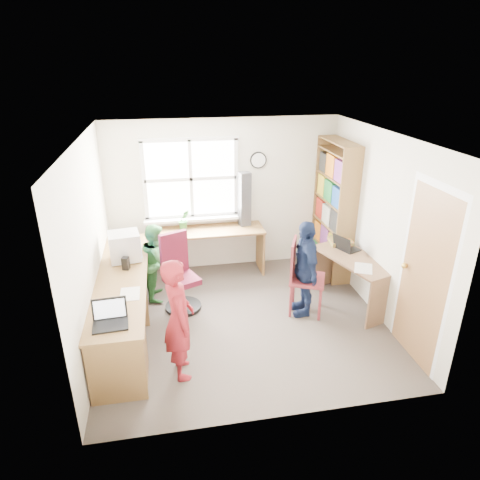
{
  "coord_description": "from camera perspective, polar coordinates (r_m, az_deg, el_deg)",
  "views": [
    {
      "loc": [
        -0.91,
        -4.71,
        3.21
      ],
      "look_at": [
        0.0,
        0.25,
        1.05
      ],
      "focal_mm": 32.0,
      "sensor_mm": 36.0,
      "label": 1
    }
  ],
  "objects": [
    {
      "name": "person_navy",
      "position": [
        5.68,
        8.62,
        -3.76
      ],
      "size": [
        0.34,
        0.78,
        1.32
      ],
      "primitive_type": "imported",
      "rotation": [
        0.0,
        0.0,
        -1.59
      ],
      "color": "#152143",
      "rests_on": "ground"
    },
    {
      "name": "swivel_chair",
      "position": [
        5.9,
        -8.11,
        -4.88
      ],
      "size": [
        0.65,
        0.65,
        1.07
      ],
      "rotation": [
        0.0,
        0.0,
        0.41
      ],
      "color": "black",
      "rests_on": "ground"
    },
    {
      "name": "paper_a",
      "position": [
        5.02,
        -14.46,
        -6.97
      ],
      "size": [
        0.22,
        0.31,
        0.0
      ],
      "rotation": [
        0.0,
        0.0,
        0.0
      ],
      "color": "beige",
      "rests_on": "l_desk"
    },
    {
      "name": "speaker_b",
      "position": [
        6.0,
        -15.15,
        -0.92
      ],
      "size": [
        0.11,
        0.11,
        0.19
      ],
      "rotation": [
        0.0,
        0.0,
        0.26
      ],
      "color": "black",
      "rests_on": "l_desk"
    },
    {
      "name": "person_red",
      "position": [
        4.6,
        -8.16,
        -10.39
      ],
      "size": [
        0.38,
        0.53,
        1.37
      ],
      "primitive_type": "imported",
      "rotation": [
        0.0,
        0.0,
        1.67
      ],
      "color": "maroon",
      "rests_on": "ground"
    },
    {
      "name": "person_green",
      "position": [
        6.16,
        -11.04,
        -2.82
      ],
      "size": [
        0.44,
        0.56,
        1.11
      ],
      "primitive_type": "imported",
      "rotation": [
        0.0,
        0.0,
        1.52
      ],
      "color": "#317A37",
      "rests_on": "ground"
    },
    {
      "name": "l_desk",
      "position": [
        5.23,
        -13.31,
        -9.31
      ],
      "size": [
        2.38,
        2.95,
        0.75
      ],
      "color": "brown",
      "rests_on": "ground"
    },
    {
      "name": "laptop_right",
      "position": [
        6.21,
        13.83,
        -0.81
      ],
      "size": [
        0.38,
        0.4,
        0.22
      ],
      "rotation": [
        0.0,
        0.0,
        1.98
      ],
      "color": "black",
      "rests_on": "right_desk"
    },
    {
      "name": "cd_tower",
      "position": [
        6.68,
        0.6,
        5.45
      ],
      "size": [
        0.2,
        0.19,
        0.86
      ],
      "rotation": [
        0.0,
        0.0,
        0.22
      ],
      "color": "black",
      "rests_on": "l_desk"
    },
    {
      "name": "paper_b",
      "position": [
        5.74,
        16.12,
        -3.64
      ],
      "size": [
        0.34,
        0.38,
        0.0
      ],
      "rotation": [
        0.0,
        0.0,
        -0.45
      ],
      "color": "beige",
      "rests_on": "right_desk"
    },
    {
      "name": "room",
      "position": [
        5.29,
        0.42,
        1.03
      ],
      "size": [
        3.64,
        3.44,
        2.44
      ],
      "color": "#423A34",
      "rests_on": "ground"
    },
    {
      "name": "potted_plant",
      "position": [
        6.63,
        -7.48,
        2.69
      ],
      "size": [
        0.21,
        0.18,
        0.32
      ],
      "primitive_type": "imported",
      "rotation": [
        0.0,
        0.0,
        0.23
      ],
      "color": "#286529",
      "rests_on": "l_desk"
    },
    {
      "name": "game_box",
      "position": [
        6.41,
        13.27,
        -0.16
      ],
      "size": [
        0.35,
        0.35,
        0.06
      ],
      "rotation": [
        0.0,
        0.0,
        -0.12
      ],
      "color": "red",
      "rests_on": "right_desk"
    },
    {
      "name": "crt_monitor",
      "position": [
        5.76,
        -15.12,
        -0.84
      ],
      "size": [
        0.44,
        0.4,
        0.38
      ],
      "rotation": [
        0.0,
        0.0,
        0.15
      ],
      "color": "silver",
      "rests_on": "l_desk"
    },
    {
      "name": "right_desk",
      "position": [
        6.1,
        14.88,
        -3.94
      ],
      "size": [
        0.91,
        1.34,
        0.71
      ],
      "rotation": [
        0.0,
        0.0,
        0.31
      ],
      "color": "brown",
      "rests_on": "ground"
    },
    {
      "name": "wooden_chair",
      "position": [
        5.76,
        8.23,
        -4.51
      ],
      "size": [
        0.58,
        0.58,
        1.03
      ],
      "rotation": [
        0.0,
        0.0,
        -0.4
      ],
      "color": "maroon",
      "rests_on": "ground"
    },
    {
      "name": "bookshelf",
      "position": [
        6.8,
        12.36,
        3.67
      ],
      "size": [
        0.3,
        1.02,
        2.1
      ],
      "color": "brown",
      "rests_on": "ground"
    },
    {
      "name": "speaker_a",
      "position": [
        5.56,
        -15.0,
        -3.02
      ],
      "size": [
        0.1,
        0.1,
        0.16
      ],
      "rotation": [
        0.0,
        0.0,
        -0.25
      ],
      "color": "black",
      "rests_on": "l_desk"
    },
    {
      "name": "laptop_left",
      "position": [
        4.54,
        -16.93,
        -9.94
      ],
      "size": [
        0.36,
        0.31,
        0.24
      ],
      "rotation": [
        0.0,
        0.0,
        0.07
      ],
      "color": "black",
      "rests_on": "l_desk"
    }
  ]
}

